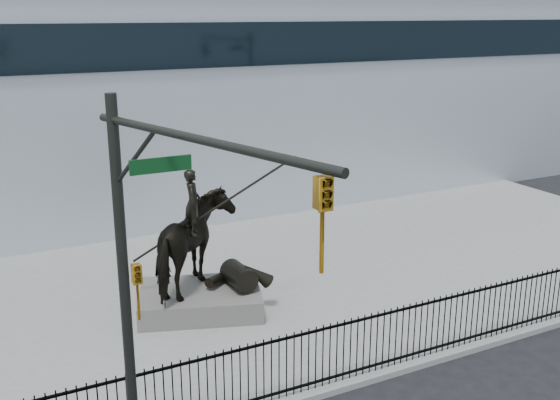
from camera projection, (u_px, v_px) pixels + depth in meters
name	position (u px, v px, depth m)	size (l,w,h in m)	color
ground	(448.00, 391.00, 14.66)	(120.00, 120.00, 0.00)	black
plaza	(298.00, 278.00, 20.62)	(30.00, 12.00, 0.15)	gray
building	(165.00, 93.00, 30.49)	(44.00, 14.00, 9.00)	silver
picket_fence	(415.00, 331.00, 15.47)	(22.10, 0.10, 1.50)	black
statue_plinth	(200.00, 300.00, 18.17)	(3.31, 2.28, 0.62)	#5F5D57
equestrian_statue	(201.00, 245.00, 17.73)	(4.04, 3.21, 3.60)	black
traffic_signal_left	(153.00, 292.00, 10.04)	(1.52, 4.84, 7.00)	black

